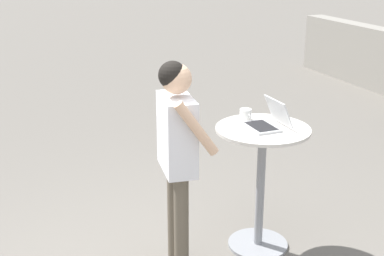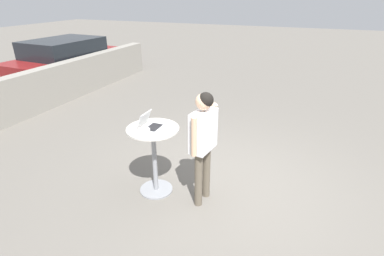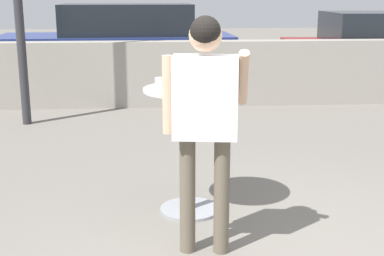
% 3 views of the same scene
% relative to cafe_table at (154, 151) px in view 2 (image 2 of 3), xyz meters
% --- Properties ---
extents(ground_plane, '(50.00, 50.00, 0.00)m').
position_rel_cafe_table_xyz_m(ground_plane, '(0.52, -0.99, -0.68)').
color(ground_plane, slate).
extents(cafe_table, '(0.74, 0.74, 1.05)m').
position_rel_cafe_table_xyz_m(cafe_table, '(0.00, 0.00, 0.00)').
color(cafe_table, gray).
rests_on(cafe_table, ground_plane).
extents(laptop, '(0.30, 0.30, 0.22)m').
position_rel_cafe_table_xyz_m(laptop, '(-0.00, 0.04, 0.42)').
color(laptop, silver).
rests_on(laptop, cafe_table).
extents(coffee_mug, '(0.13, 0.10, 0.09)m').
position_rel_cafe_table_xyz_m(coffee_mug, '(-0.23, -0.04, 0.42)').
color(coffee_mug, white).
rests_on(coffee_mug, cafe_table).
extents(standing_person, '(0.60, 0.34, 1.65)m').
position_rel_cafe_table_xyz_m(standing_person, '(0.05, -0.74, 0.37)').
color(standing_person, brown).
rests_on(standing_person, ground_plane).
extents(parked_car_further_down, '(4.17, 2.14, 1.45)m').
position_rel_cafe_table_xyz_m(parked_car_further_down, '(4.26, 5.47, 0.07)').
color(parked_car_further_down, maroon).
rests_on(parked_car_further_down, ground_plane).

